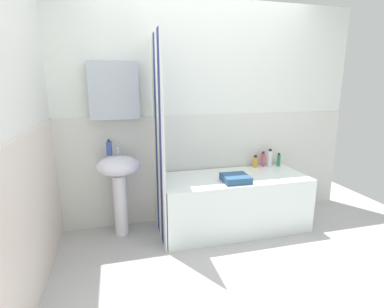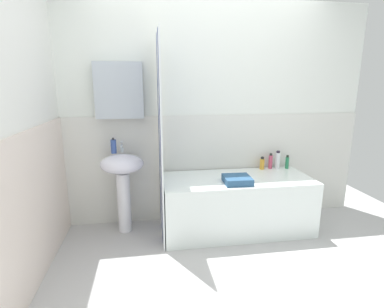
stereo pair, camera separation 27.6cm
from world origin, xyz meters
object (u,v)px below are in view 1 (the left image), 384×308
sink (119,178)px  soap_dispenser (109,148)px  shampoo_bottle (255,162)px  towel_folded (236,178)px  bathtub (233,202)px  lotion_bottle (263,159)px  conditioner_bottle (279,160)px  body_wash_bottle (270,158)px

sink → soap_dispenser: 0.31m
soap_dispenser → shampoo_bottle: soap_dispenser is taller
sink → towel_folded: sink is taller
towel_folded → bathtub: bearing=72.7°
bathtub → lotion_bottle: size_ratio=8.64×
sink → shampoo_bottle: bearing=4.4°
conditioner_bottle → body_wash_bottle: body_wash_bottle is taller
towel_folded → lotion_bottle: bearing=39.6°
conditioner_bottle → shampoo_bottle: 0.30m
sink → lotion_bottle: 1.67m
body_wash_bottle → lotion_bottle: bearing=166.3°
sink → shampoo_bottle: 1.56m
conditioner_bottle → lotion_bottle: size_ratio=0.88×
soap_dispenser → lotion_bottle: bearing=2.1°
sink → towel_folded: (1.13, -0.31, -0.00)m
soap_dispenser → bathtub: (1.26, -0.22, -0.62)m
soap_dispenser → bathtub: soap_dispenser is taller
lotion_bottle → bathtub: bearing=-149.9°
conditioner_bottle → lotion_bottle: bearing=170.4°
body_wash_bottle → lotion_bottle: 0.08m
sink → conditioner_bottle: size_ratio=5.31×
soap_dispenser → lotion_bottle: soap_dispenser is taller
body_wash_bottle → lotion_bottle: size_ratio=1.18×
body_wash_bottle → shampoo_bottle: body_wash_bottle is taller
shampoo_bottle → towel_folded: 0.61m
lotion_bottle → towel_folded: bearing=-140.4°
bathtub → body_wash_bottle: body_wash_bottle is taller
bathtub → soap_dispenser: bearing=170.3°
towel_folded → body_wash_bottle: bearing=34.6°
conditioner_bottle → lotion_bottle: 0.19m
towel_folded → sink: bearing=164.8°
lotion_bottle → conditioner_bottle: bearing=-9.6°
body_wash_bottle → soap_dispenser: bearing=-178.5°
soap_dispenser → sink: bearing=-41.2°
soap_dispenser → conditioner_bottle: soap_dispenser is taller
shampoo_bottle → sink: bearing=-175.6°
bathtub → conditioner_bottle: size_ratio=9.80×
soap_dispenser → shampoo_bottle: bearing=1.8°
bathtub → lotion_bottle: 0.67m
body_wash_bottle → towel_folded: 0.75m
sink → bathtub: sink is taller
conditioner_bottle → towel_folded: bearing=-150.5°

